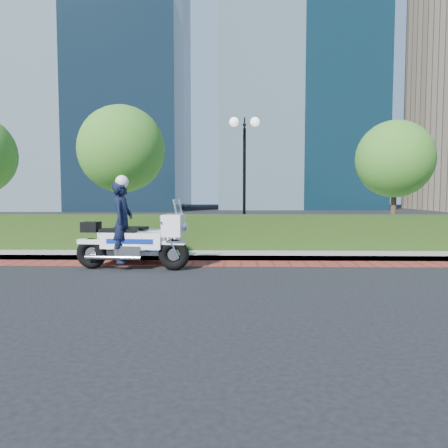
{
  "coord_description": "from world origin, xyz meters",
  "views": [
    {
      "loc": [
        0.66,
        -9.63,
        1.82
      ],
      "look_at": [
        0.39,
        1.93,
        1.0
      ],
      "focal_mm": 35.0,
      "sensor_mm": 36.0,
      "label": 1
    }
  ],
  "objects_px": {
    "tree_b": "(121,149)",
    "police_motorcycle": "(133,236)",
    "lamppost": "(244,159)",
    "tree_c": "(395,159)"
  },
  "relations": [
    {
      "from": "police_motorcycle",
      "to": "tree_b",
      "type": "bearing_deg",
      "value": 112.11
    },
    {
      "from": "tree_b",
      "to": "police_motorcycle",
      "type": "bearing_deg",
      "value": -73.19
    },
    {
      "from": "tree_b",
      "to": "police_motorcycle",
      "type": "distance_m",
      "value": 6.31
    },
    {
      "from": "lamppost",
      "to": "police_motorcycle",
      "type": "xyz_separation_m",
      "value": [
        -2.85,
        -4.17,
        -2.19
      ]
    },
    {
      "from": "lamppost",
      "to": "tree_c",
      "type": "distance_m",
      "value": 5.65
    },
    {
      "from": "lamppost",
      "to": "police_motorcycle",
      "type": "height_order",
      "value": "lamppost"
    },
    {
      "from": "tree_c",
      "to": "police_motorcycle",
      "type": "xyz_separation_m",
      "value": [
        -8.35,
        -5.47,
        -2.28
      ]
    },
    {
      "from": "tree_b",
      "to": "police_motorcycle",
      "type": "relative_size",
      "value": 1.76
    },
    {
      "from": "lamppost",
      "to": "police_motorcycle",
      "type": "bearing_deg",
      "value": -124.33
    },
    {
      "from": "lamppost",
      "to": "police_motorcycle",
      "type": "distance_m",
      "value": 5.5
    }
  ]
}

